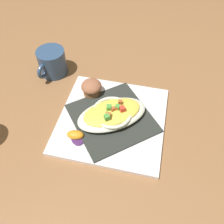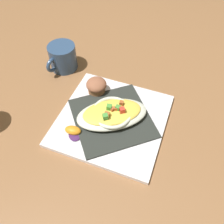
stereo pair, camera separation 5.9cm
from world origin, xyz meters
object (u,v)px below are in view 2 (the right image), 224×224
object	(u,v)px
gratin_dish	(112,113)
orange_garnish	(74,131)
muffin	(96,86)
coffee_mug	(63,59)
square_plate	(112,120)

from	to	relation	value
gratin_dish	orange_garnish	size ratio (longest dim) A/B	3.46
muffin	coffee_mug	xyz separation A→B (m)	(-0.17, 0.04, 0.00)
coffee_mug	orange_garnish	bearing A→B (deg)	-44.63
orange_garnish	muffin	bearing A→B (deg)	102.91
gratin_dish	orange_garnish	bearing A→B (deg)	-121.72
gratin_dish	muffin	bearing A→B (deg)	147.13
gratin_dish	muffin	xyz separation A→B (m)	(-0.10, 0.06, 0.00)
gratin_dish	orange_garnish	world-z (taller)	gratin_dish
orange_garnish	gratin_dish	bearing A→B (deg)	58.28
muffin	orange_garnish	distance (m)	0.17
muffin	orange_garnish	xyz separation A→B (m)	(0.04, -0.16, -0.02)
square_plate	coffee_mug	distance (m)	0.29
muffin	orange_garnish	size ratio (longest dim) A/B	0.98
gratin_dish	muffin	size ratio (longest dim) A/B	3.54
gratin_dish	coffee_mug	size ratio (longest dim) A/B	1.80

